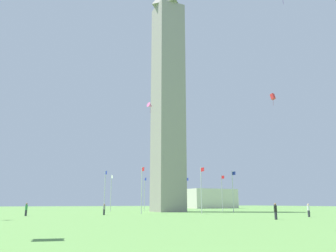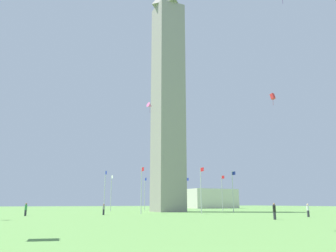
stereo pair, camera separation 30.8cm
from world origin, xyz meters
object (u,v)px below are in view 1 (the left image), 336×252
at_px(flagpole_n, 201,188).
at_px(person_gray_shirt, 104,209).
at_px(person_green_shirt, 26,209).
at_px(flagpole_w, 105,189).
at_px(flagpole_ne, 233,189).
at_px(distant_building, 200,199).
at_px(person_black_shirt, 276,211).
at_px(kite_pink_delta, 150,106).
at_px(flagpole_sw, 111,191).
at_px(flagpole_e, 222,191).
at_px(kite_red_box, 273,97).
at_px(flagpole_s, 145,192).
at_px(obelisk_monument, 168,89).
at_px(flagpole_nw, 142,188).
at_px(person_white_shirt, 309,210).
at_px(flagpole_se, 187,192).

bearing_deg(flagpole_n, person_gray_shirt, -92.60).
bearing_deg(person_green_shirt, flagpole_w, 47.44).
height_order(flagpole_ne, distant_building, flagpole_ne).
bearing_deg(person_green_shirt, person_black_shirt, -35.77).
bearing_deg(kite_pink_delta, flagpole_sw, -176.98).
bearing_deg(person_gray_shirt, flagpole_w, 54.05).
bearing_deg(flagpole_e, kite_pink_delta, -64.75).
xyz_separation_m(flagpole_e, kite_red_box, (17.45, -0.01, 16.62)).
height_order(flagpole_s, kite_pink_delta, kite_pink_delta).
bearing_deg(flagpole_w, kite_pink_delta, 25.76).
xyz_separation_m(obelisk_monument, flagpole_n, (13.15, 0.00, -21.61)).
height_order(flagpole_n, person_black_shirt, flagpole_n).
relative_size(flagpole_ne, distant_building, 0.32).
height_order(flagpole_w, flagpole_nw, same).
relative_size(flagpole_n, kite_pink_delta, 4.10).
bearing_deg(obelisk_monument, flagpole_w, -89.73).
bearing_deg(distant_building, kite_red_box, -18.18).
relative_size(flagpole_s, person_white_shirt, 4.67).
bearing_deg(flagpole_s, flagpole_sw, -67.50).
xyz_separation_m(flagpole_w, person_white_shirt, (30.37, 18.56, -3.42)).
bearing_deg(flagpole_ne, flagpole_nw, -90.00).
relative_size(flagpole_se, distant_building, 0.32).
bearing_deg(kite_pink_delta, person_green_shirt, -85.14).
relative_size(kite_red_box, distant_building, 0.09).
bearing_deg(flagpole_e, flagpole_s, -135.00).
height_order(flagpole_se, person_white_shirt, flagpole_se).
bearing_deg(flagpole_nw, obelisk_monument, 135.19).
bearing_deg(flagpole_sw, distant_building, 129.04).
height_order(flagpole_n, flagpole_e, same).
height_order(flagpole_ne, person_black_shirt, flagpole_ne).
relative_size(flagpole_n, person_white_shirt, 4.67).
bearing_deg(distant_building, flagpole_sw, -50.96).
distance_m(flagpole_se, flagpole_nw, 26.17).
xyz_separation_m(flagpole_se, flagpole_s, (-3.83, -9.25, 0.00)).
bearing_deg(flagpole_sw, obelisk_monument, 45.19).
height_order(flagpole_ne, flagpole_sw, same).
bearing_deg(kite_red_box, person_gray_shirt, -99.85).
xyz_separation_m(flagpole_nw, kite_pink_delta, (0.80, 1.02, 14.18)).
bearing_deg(flagpole_n, obelisk_monument, 180.00).
height_order(person_white_shirt, kite_red_box, kite_red_box).
distance_m(obelisk_monument, flagpole_se, 25.24).
bearing_deg(flagpole_nw, person_white_shirt, 34.89).
xyz_separation_m(flagpole_n, person_black_shirt, (20.84, -3.28, -3.38)).
bearing_deg(flagpole_n, flagpole_ne, 112.50).
bearing_deg(person_green_shirt, flagpole_se, 37.44).
bearing_deg(flagpole_se, flagpole_n, -22.50).
xyz_separation_m(flagpole_ne, person_green_shirt, (2.39, -36.23, -3.37)).
bearing_deg(obelisk_monument, kite_red_box, 36.76).
bearing_deg(flagpole_e, flagpole_w, -90.00).
height_order(flagpole_n, flagpole_sw, same).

